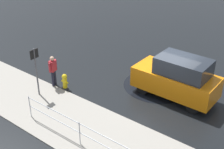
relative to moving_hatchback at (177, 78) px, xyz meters
name	(u,v)px	position (x,y,z in m)	size (l,w,h in m)	color
ground_plane	(162,95)	(0.59, 0.25, -1.03)	(60.00, 60.00, 0.00)	black
kerb_strip	(107,140)	(0.59, 4.45, -1.01)	(24.00, 3.20, 0.04)	gray
moving_hatchback	(177,78)	(0.00, 0.00, 0.00)	(3.91, 1.72, 2.06)	orange
fire_hydrant	(65,82)	(4.67, 2.67, -0.63)	(0.42, 0.31, 0.80)	gold
pedestrian	(53,69)	(5.30, 2.81, -0.07)	(0.31, 0.56, 1.62)	#B2262D
metal_railing	(110,145)	(-0.20, 5.26, -0.29)	(8.62, 0.04, 1.05)	#B7BABF
sign_post	(36,65)	(5.24, 3.86, 0.55)	(0.07, 0.44, 2.40)	#4C4C51
puddle_patch	(157,85)	(1.24, -0.42, -1.02)	(3.42, 3.42, 0.01)	black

